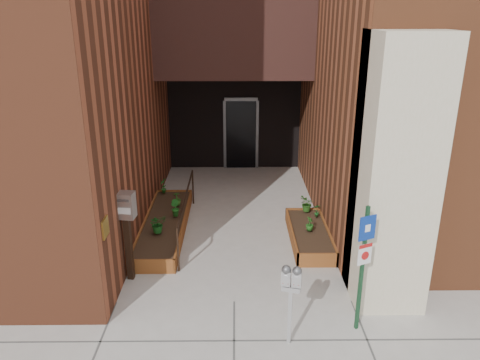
{
  "coord_description": "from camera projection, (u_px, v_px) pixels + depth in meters",
  "views": [
    {
      "loc": [
        0.03,
        -6.75,
        4.66
      ],
      "look_at": [
        0.12,
        1.8,
        1.55
      ],
      "focal_mm": 35.0,
      "sensor_mm": 36.0,
      "label": 1
    }
  ],
  "objects": [
    {
      "name": "payment_dropbox",
      "position": [
        126.0,
        218.0,
        8.22
      ],
      "size": [
        0.36,
        0.29,
        1.7
      ],
      "color": "black",
      "rests_on": "ground"
    },
    {
      "name": "planter_left",
      "position": [
        165.0,
        226.0,
        10.41
      ],
      "size": [
        0.9,
        3.6,
        0.3
      ],
      "color": "brown",
      "rests_on": "ground"
    },
    {
      "name": "shrub_left_c",
      "position": [
        177.0,
        199.0,
        11.05
      ],
      "size": [
        0.24,
        0.24,
        0.33
      ],
      "primitive_type": "imported",
      "rotation": [
        0.0,
        0.0,
        3.49
      ],
      "color": "#235819",
      "rests_on": "planter_left"
    },
    {
      "name": "shrub_right_c",
      "position": [
        307.0,
        204.0,
        10.7
      ],
      "size": [
        0.43,
        0.43,
        0.36
      ],
      "primitive_type": "imported",
      "rotation": [
        0.0,
        0.0,
        4.31
      ],
      "color": "#235217",
      "rests_on": "planter_right"
    },
    {
      "name": "handrail",
      "position": [
        186.0,
        201.0,
        10.16
      ],
      "size": [
        0.04,
        3.34,
        0.9
      ],
      "color": "black",
      "rests_on": "ground"
    },
    {
      "name": "shrub_left_b",
      "position": [
        175.0,
        208.0,
        10.47
      ],
      "size": [
        0.29,
        0.29,
        0.38
      ],
      "primitive_type": "imported",
      "rotation": [
        0.0,
        0.0,
        2.32
      ],
      "color": "#1B5E1B",
      "rests_on": "planter_left"
    },
    {
      "name": "ground",
      "position": [
        234.0,
        302.0,
        7.93
      ],
      "size": [
        80.0,
        80.0,
        0.0
      ],
      "primitive_type": "plane",
      "color": "#9E9991",
      "rests_on": "ground"
    },
    {
      "name": "planter_right",
      "position": [
        309.0,
        236.0,
        9.97
      ],
      "size": [
        0.8,
        2.2,
        0.3
      ],
      "color": "brown",
      "rests_on": "ground"
    },
    {
      "name": "parking_meter",
      "position": [
        291.0,
        284.0,
        6.62
      ],
      "size": [
        0.3,
        0.17,
        1.29
      ],
      "color": "#B4B3B6",
      "rests_on": "ground"
    },
    {
      "name": "shrub_right_b",
      "position": [
        317.0,
        210.0,
        10.44
      ],
      "size": [
        0.17,
        0.17,
        0.3
      ],
      "primitive_type": "imported",
      "rotation": [
        0.0,
        0.0,
        3.23
      ],
      "color": "#195A1E",
      "rests_on": "planter_right"
    },
    {
      "name": "sign_post",
      "position": [
        364.0,
        256.0,
        6.83
      ],
      "size": [
        0.26,
        0.13,
        2.06
      ],
      "color": "#163E23",
      "rests_on": "ground"
    },
    {
      "name": "shrub_right_a",
      "position": [
        310.0,
        224.0,
        9.78
      ],
      "size": [
        0.2,
        0.2,
        0.3
      ],
      "primitive_type": "imported",
      "rotation": [
        0.0,
        0.0,
        1.29
      ],
      "color": "#1F5418",
      "rests_on": "planter_right"
    },
    {
      "name": "shrub_left_d",
      "position": [
        163.0,
        186.0,
        11.79
      ],
      "size": [
        0.23,
        0.23,
        0.38
      ],
      "primitive_type": "imported",
      "rotation": [
        0.0,
        0.0,
        4.86
      ],
      "color": "#1C631C",
      "rests_on": "planter_left"
    },
    {
      "name": "shrub_left_a",
      "position": [
        158.0,
        224.0,
        9.68
      ],
      "size": [
        0.48,
        0.48,
        0.39
      ],
      "primitive_type": "imported",
      "rotation": [
        0.0,
        0.0,
        0.55
      ],
      "color": "#19581A",
      "rests_on": "planter_left"
    }
  ]
}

